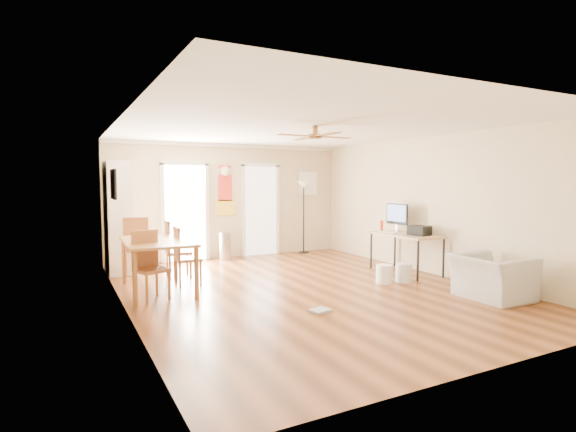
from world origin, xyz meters
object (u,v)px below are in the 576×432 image
dining_chair_near (152,266)px  wastebasket_a (404,273)px  armchair (491,277)px  torchiere_lamp (304,217)px  dining_chair_right_a (179,249)px  dining_chair_right_b (188,256)px  computer_desk (405,253)px  trash_can (225,246)px  bookshelf (118,217)px  printer (419,230)px  wastebasket_b (384,274)px  dining_table (158,266)px  dining_chair_far (136,246)px

dining_chair_near → wastebasket_a: 4.21m
armchair → torchiere_lamp: bearing=5.9°
dining_chair_right_a → wastebasket_a: 4.04m
dining_chair_right_b → wastebasket_a: 3.73m
dining_chair_near → computer_desk: size_ratio=0.73×
wastebasket_a → trash_can: bearing=119.7°
dining_chair_right_a → computer_desk: size_ratio=0.74×
bookshelf → dining_chair_near: bookshelf is taller
computer_desk → dining_chair_right_b: bearing=166.7°
printer → dining_chair_right_b: bearing=152.7°
dining_chair_right_b → wastebasket_b: 3.36m
dining_chair_right_b → dining_chair_near: bearing=137.6°
bookshelf → printer: 5.72m
wastebasket_b → armchair: armchair is taller
armchair → wastebasket_a: bearing=15.7°
dining_chair_near → dining_table: bearing=51.1°
wastebasket_b → armchair: bearing=-64.5°
bookshelf → dining_chair_right_b: (0.92, -1.63, -0.57)m
dining_chair_far → wastebasket_b: bearing=150.5°
dining_chair_right_b → torchiere_lamp: 3.99m
dining_chair_right_a → dining_table: bearing=153.7°
dining_chair_near → wastebasket_a: (4.12, -0.79, -0.34)m
printer → armchair: bearing=-110.4°
dining_chair_far → wastebasket_a: (4.03, -2.85, -0.38)m
dining_chair_right_a → computer_desk: bearing=-106.8°
bookshelf → dining_table: size_ratio=1.30×
dining_chair_right_b → printer: size_ratio=2.81×
dining_chair_near → armchair: size_ratio=1.00×
torchiere_lamp → computer_desk: 3.08m
dining_table → armchair: (4.30, -2.75, -0.08)m
dining_chair_right_a → dining_chair_near: bearing=157.3°
printer → dining_chair_near: bearing=163.5°
dining_chair_near → wastebasket_b: bearing=-29.3°
dining_chair_near → torchiere_lamp: (4.13, 2.78, 0.37)m
computer_desk → dining_table: bearing=171.3°
bookshelf → dining_table: bearing=-76.9°
trash_can → wastebasket_b: bearing=-64.6°
dining_chair_right_a → bookshelf: bearing=48.3°
dining_chair_far → wastebasket_b: (3.65, -2.78, -0.38)m
dining_chair_right_b → torchiere_lamp: (3.40, 2.05, 0.39)m
dining_table → torchiere_lamp: torchiere_lamp is taller
bookshelf → dining_chair_right_b: size_ratio=2.17×
dining_chair_far → dining_chair_right_a: bearing=141.2°
torchiere_lamp → wastebasket_b: 3.60m
dining_chair_right_a → torchiere_lamp: size_ratio=0.59×
dining_chair_right_b → trash_can: size_ratio=1.61×
wastebasket_a → armchair: 1.53m
bookshelf → dining_chair_right_b: bookshelf is taller
bookshelf → dining_chair_far: 0.67m
dining_chair_right_b → printer: 4.23m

